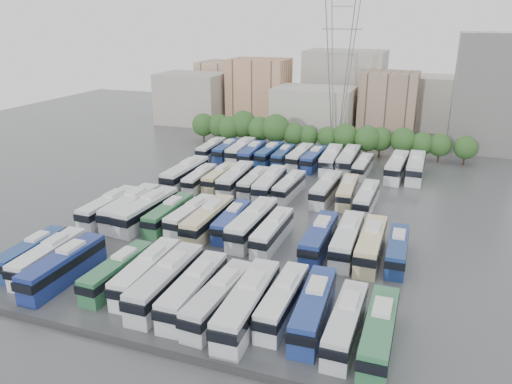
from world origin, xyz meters
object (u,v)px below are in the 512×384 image
(bus_r1_s8, at_px, (272,231))
(bus_r2_s7, at_px, (289,186))
(bus_r2_s1, at_px, (185,173))
(bus_r1_s1, at_px, (131,207))
(bus_r1_s7, at_px, (252,223))
(bus_r1_s13, at_px, (397,249))
(bus_r1_s11, at_px, (347,239))
(bus_r2_s6, at_px, (270,184))
(bus_r3_s5, at_px, (283,156))
(bus_r2_s11, at_px, (367,198))
(bus_r2_s2, at_px, (200,178))
(bus_r3_s9, at_px, (348,160))
(bus_r2_s3, at_px, (219,177))
(bus_r1_s2, at_px, (147,210))
(bus_r0_s13, at_px, (379,332))
(bus_r1_s4, at_px, (191,215))
(bus_r3_s12, at_px, (397,166))
(bus_r0_s1, at_px, (49,257))
(bus_r3_s8, at_px, (331,159))
(bus_r0_s7, at_px, (194,289))
(electricity_pylon, at_px, (340,65))
(bus_r2_s4, at_px, (236,179))
(bus_r0_s8, at_px, (219,298))
(bus_r0_s11, at_px, (313,308))
(bus_r1_s10, at_px, (319,238))
(bus_r2_s10, at_px, (347,191))
(bus_r3_s13, at_px, (416,167))
(bus_r0_s2, at_px, (64,266))
(bus_r1_s3, at_px, (169,214))
(bus_r3_s10, at_px, (363,166))
(bus_r3_s6, at_px, (300,156))
(bus_r3_s2, at_px, (241,150))
(bus_r0_s6, at_px, (166,281))
(bus_r1_s6, at_px, (232,221))
(bus_r1_s5, at_px, (208,219))
(bus_r3_s0, at_px, (211,149))
(bus_r0_s4, at_px, (118,271))
(bus_r1_s0, at_px, (109,207))
(bus_r3_s4, at_px, (270,154))
(bus_r3_s7, at_px, (314,158))

(bus_r1_s8, height_order, bus_r2_s7, bus_r1_s8)
(bus_r2_s1, bearing_deg, bus_r1_s1, -88.99)
(bus_r1_s7, xyz_separation_m, bus_r1_s13, (19.84, -0.81, -0.35))
(bus_r1_s11, distance_m, bus_r2_s6, 24.44)
(bus_r3_s5, bearing_deg, bus_r2_s11, -45.57)
(bus_r1_s1, height_order, bus_r2_s2, bus_r1_s1)
(bus_r3_s9, bearing_deg, bus_r2_s3, -138.05)
(bus_r1_s2, bearing_deg, bus_r0_s13, -24.20)
(bus_r1_s4, xyz_separation_m, bus_r2_s1, (-9.82, 17.05, 0.32))
(bus_r2_s11, height_order, bus_r3_s12, bus_r3_s12)
(bus_r0_s1, xyz_separation_m, bus_r3_s8, (23.33, 53.85, 0.21))
(bus_r2_s3, bearing_deg, bus_r0_s7, -70.47)
(bus_r1_s11, bearing_deg, bus_r0_s7, -127.13)
(electricity_pylon, height_order, bus_r3_s5, electricity_pylon)
(bus_r1_s11, xyz_separation_m, bus_r2_s4, (-23.28, 18.32, 0.03))
(bus_r0_s8, relative_size, bus_r2_s2, 1.14)
(bus_r0_s11, bearing_deg, bus_r1_s4, 139.11)
(bus_r3_s9, distance_m, bus_r3_s12, 9.73)
(bus_r1_s2, distance_m, bus_r1_s10, 26.44)
(bus_r1_s4, relative_size, bus_r2_s3, 1.06)
(bus_r2_s10, relative_size, bus_r3_s13, 0.85)
(bus_r3_s9, bearing_deg, bus_r2_s6, -117.84)
(bus_r0_s2, distance_m, bus_r1_s3, 19.10)
(bus_r1_s4, bearing_deg, bus_r2_s6, 72.11)
(bus_r2_s2, height_order, bus_r3_s10, bus_r2_s2)
(bus_r1_s4, relative_size, bus_r1_s10, 0.94)
(bus_r1_s4, bearing_deg, bus_r3_s6, 82.66)
(bus_r3_s2, bearing_deg, bus_r3_s13, -2.70)
(bus_r2_s1, distance_m, bus_r2_s10, 29.61)
(bus_r0_s6, bearing_deg, bus_r1_s6, 89.73)
(bus_r1_s6, height_order, bus_r1_s11, bus_r1_s11)
(electricity_pylon, relative_size, bus_r1_s5, 2.63)
(bus_r1_s7, height_order, bus_r3_s0, bus_r1_s7)
(bus_r1_s4, height_order, bus_r2_s10, bus_r1_s4)
(bus_r0_s4, xyz_separation_m, bus_r1_s8, (13.28, 16.62, 0.05))
(bus_r1_s4, xyz_separation_m, bus_r1_s6, (6.40, 0.36, -0.08))
(bus_r1_s0, bearing_deg, bus_r2_s6, 44.75)
(bus_r1_s5, height_order, bus_r1_s13, bus_r1_s5)
(electricity_pylon, bearing_deg, bus_r1_s8, -87.06)
(bus_r0_s2, xyz_separation_m, bus_r3_s12, (32.83, 54.62, 0.11))
(bus_r1_s4, height_order, bus_r3_s0, bus_r1_s4)
(bus_r0_s7, xyz_separation_m, bus_r2_s10, (9.67, 37.40, -0.19))
(bus_r3_s8, bearing_deg, bus_r1_s0, -127.84)
(bus_r2_s11, height_order, bus_r3_s4, bus_r3_s4)
(bus_r0_s4, xyz_separation_m, bus_r1_s10, (19.78, 16.62, 0.15))
(bus_r3_s0, height_order, bus_r3_s7, bus_r3_s7)
(bus_r0_s13, relative_size, bus_r3_s13, 0.90)
(bus_r2_s2, xyz_separation_m, bus_r2_s4, (6.61, 1.08, 0.32))
(bus_r0_s11, xyz_separation_m, bus_r1_s3, (-26.28, 17.32, -0.14))
(bus_r2_s1, height_order, bus_r3_s8, bus_r2_s1)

